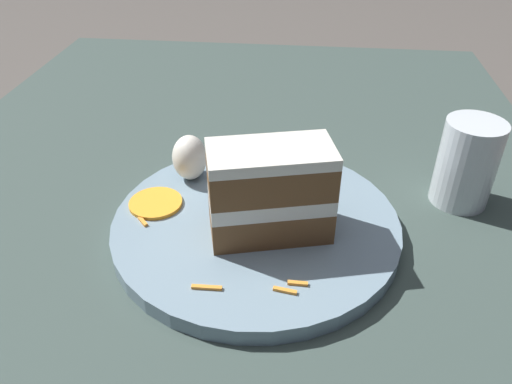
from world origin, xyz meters
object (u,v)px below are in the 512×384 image
at_px(orange_garnish, 156,203).
at_px(drinking_glass, 465,168).
at_px(plate, 256,225).
at_px(cake_slice, 270,192).
at_px(cream_dollop, 190,157).

bearing_deg(orange_garnish, drinking_glass, -78.17).
distance_m(plate, cake_slice, 0.06).
bearing_deg(drinking_glass, cream_dollop, 92.21).
distance_m(cream_dollop, drinking_glass, 0.32).
relative_size(cake_slice, cream_dollop, 2.41).
height_order(cake_slice, orange_garnish, cake_slice).
bearing_deg(cake_slice, orange_garnish, -118.15).
bearing_deg(drinking_glass, orange_garnish, 101.83).
relative_size(cream_dollop, orange_garnish, 0.93).
distance_m(cake_slice, orange_garnish, 0.14).
height_order(cake_slice, drinking_glass, cake_slice).
bearing_deg(plate, cream_dollop, 50.00).
distance_m(cake_slice, cream_dollop, 0.14).
height_order(plate, cake_slice, cake_slice).
relative_size(cake_slice, orange_garnish, 2.24).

